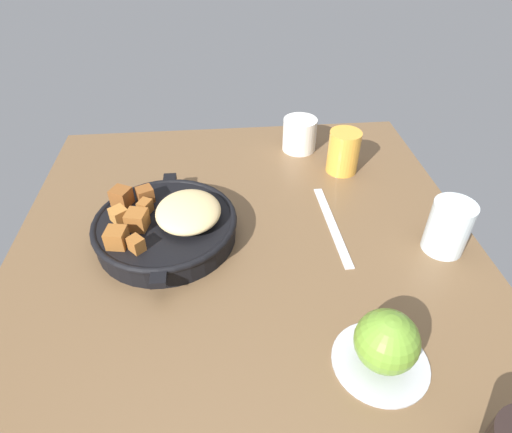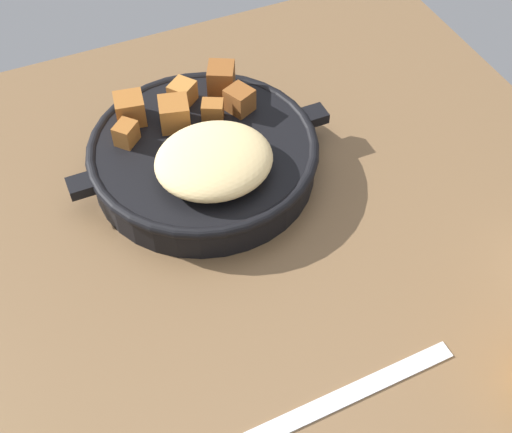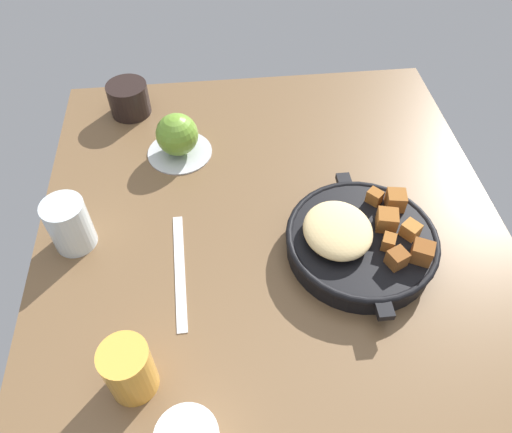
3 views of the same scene
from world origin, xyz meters
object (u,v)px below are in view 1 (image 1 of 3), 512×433
juice_glass_amber (343,152)px  water_glass_tall (449,227)px  ceramic_mug_white (300,134)px  red_apple (387,341)px  cast_iron_skillet (167,225)px  butter_knife (332,224)px

juice_glass_amber → water_glass_tall: water_glass_tall is taller
water_glass_tall → ceramic_mug_white: bearing=-152.3°
juice_glass_amber → water_glass_tall: bearing=23.4°
red_apple → juice_glass_amber: size_ratio=0.90×
red_apple → juice_glass_amber: juice_glass_amber is taller
cast_iron_skillet → juice_glass_amber: bearing=117.8°
cast_iron_skillet → water_glass_tall: (6.88, 46.41, 1.64)cm
butter_knife → juice_glass_amber: juice_glass_amber is taller
juice_glass_amber → cast_iron_skillet: bearing=-62.2°
cast_iron_skillet → water_glass_tall: bearing=81.6°
juice_glass_amber → butter_knife: bearing=-18.9°
cast_iron_skillet → butter_knife: (-0.74, 29.23, -2.79)cm
butter_knife → ceramic_mug_white: ceramic_mug_white is taller
red_apple → juice_glass_amber: bearing=172.2°
cast_iron_skillet → juice_glass_amber: 40.01cm
cast_iron_skillet → juice_glass_amber: juice_glass_amber is taller
butter_knife → ceramic_mug_white: size_ratio=2.98×
red_apple → butter_knife: bearing=179.6°
cast_iron_skillet → water_glass_tall: size_ratio=3.14×
cast_iron_skillet → ceramic_mug_white: bearing=135.6°
water_glass_tall → cast_iron_skillet: bearing=-98.4°
butter_knife → ceramic_mug_white: bearing=-178.8°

